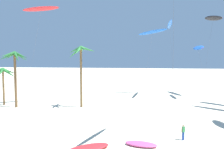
# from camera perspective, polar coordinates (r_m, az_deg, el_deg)

# --- Properties ---
(palm_tree_2) EXTENTS (4.88, 5.15, 6.73)m
(palm_tree_2) POSITION_cam_1_polar(r_m,az_deg,el_deg) (48.21, -23.84, 0.05)
(palm_tree_2) COLOR brown
(palm_tree_2) RESTS_ON ground
(palm_tree_3) EXTENTS (5.09, 5.23, 9.65)m
(palm_tree_3) POSITION_cam_1_polar(r_m,az_deg,el_deg) (45.22, -21.54, 2.88)
(palm_tree_3) COLOR brown
(palm_tree_3) RESTS_ON ground
(palm_tree_4) EXTENTS (5.16, 5.21, 10.55)m
(palm_tree_4) POSITION_cam_1_polar(r_m,az_deg,el_deg) (42.49, -7.10, 4.32)
(palm_tree_4) COLOR brown
(palm_tree_4) RESTS_ON ground
(flying_kite_0) EXTENTS (6.66, 10.42, 15.19)m
(flying_kite_0) POSITION_cam_1_polar(r_m,az_deg,el_deg) (57.97, 9.37, 9.66)
(flying_kite_0) COLOR blue
(flying_kite_0) RESTS_ON ground
(flying_kite_1) EXTENTS (5.04, 8.96, 17.96)m
(flying_kite_1) POSITION_cam_1_polar(r_m,az_deg,el_deg) (59.98, 22.29, 11.93)
(flying_kite_1) COLOR black
(flying_kite_1) RESTS_ON ground
(flying_kite_2) EXTENTS (6.09, 11.87, 18.03)m
(flying_kite_2) POSITION_cam_1_polar(r_m,az_deg,el_deg) (47.13, -15.98, 14.35)
(flying_kite_2) COLOR red
(flying_kite_2) RESTS_ON ground
(flying_kite_5) EXTENTS (1.89, 10.41, 11.14)m
(flying_kite_5) POSITION_cam_1_polar(r_m,az_deg,el_deg) (54.45, 19.26, 5.85)
(flying_kite_5) COLOR blue
(flying_kite_5) RESTS_ON ground
(flying_kite_7) EXTENTS (1.67, 8.49, 16.29)m
(flying_kite_7) POSITION_cam_1_polar(r_m,az_deg,el_deg) (54.89, 13.17, 11.15)
(flying_kite_7) COLOR blue
(flying_kite_7) RESTS_ON ground
(grounded_kite_1) EXTENTS (3.49, 2.11, 0.37)m
(grounded_kite_1) POSITION_cam_1_polar(r_m,az_deg,el_deg) (25.91, 6.73, -15.63)
(grounded_kite_1) COLOR #EA5193
(grounded_kite_1) RESTS_ON ground
(grounded_kite_3) EXTENTS (4.62, 4.14, 0.40)m
(grounded_kite_3) POSITION_cam_1_polar(r_m,az_deg,el_deg) (24.80, -5.61, -16.53)
(grounded_kite_3) COLOR red
(grounded_kite_3) RESTS_ON ground
(person_near_left) EXTENTS (0.45, 0.33, 1.71)m
(person_near_left) POSITION_cam_1_polar(r_m,az_deg,el_deg) (28.11, 16.10, -12.51)
(person_near_left) COLOR #284CA3
(person_near_left) RESTS_ON ground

